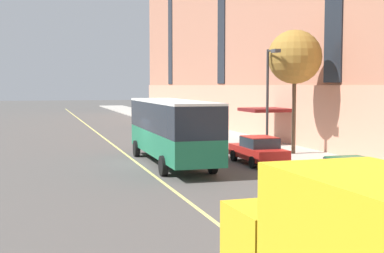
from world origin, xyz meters
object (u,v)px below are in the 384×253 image
Objects in this scene: city_bus at (171,127)px; street_lamp at (269,90)px; parked_car_white_2 at (170,125)px; parked_car_red_3 at (258,150)px; parked_car_navy_0 at (153,120)px; street_tree_mid_block at (295,57)px; parked_car_green_1 at (351,177)px.

street_lamp is at bearing 10.31° from city_bus.
city_bus reaches higher than parked_car_white_2.
parked_car_red_3 is 0.71× the size of street_lamp.
parked_car_white_2 is at bearing -88.93° from parked_car_navy_0.
street_tree_mid_block reaches higher than parked_car_red_3.
street_lamp is (6.37, 1.16, 2.03)m from city_bus.
street_tree_mid_block is at bearing 73.23° from parked_car_green_1.
city_bus is at bearing -169.41° from street_tree_mid_block.
street_tree_mid_block reaches higher than city_bus.
parked_car_navy_0 is 1.03× the size of parked_car_green_1.
street_lamp reaches higher than city_bus.
parked_car_navy_0 and parked_car_white_2 have the same top height.
parked_car_red_3 is at bearing -89.58° from parked_car_navy_0.
street_tree_mid_block is (3.51, 2.63, 5.32)m from parked_car_red_3.
street_lamp is (-1.86, -0.38, -2.00)m from street_tree_mid_block.
city_bus is 11.35m from parked_car_green_1.
parked_car_green_1 is 12.02m from street_lamp.
city_bus is at bearing 114.45° from parked_car_green_1.
parked_car_red_3 is 0.59× the size of street_tree_mid_block.
parked_car_white_2 is at bearing 101.76° from street_tree_mid_block.
street_tree_mid_block is at bearing 10.59° from city_bus.
parked_car_white_2 is 0.73× the size of street_lamp.
city_bus is 1.50× the size of street_tree_mid_block.
city_bus is at bearing -169.69° from street_lamp.
street_lamp is (1.85, -24.60, 3.33)m from parked_car_navy_0.
parked_car_white_2 is (-0.02, 28.99, 0.00)m from parked_car_green_1.
street_tree_mid_block is (8.22, 1.54, 4.03)m from city_bus.
city_bus is at bearing -103.93° from parked_car_white_2.
parked_car_navy_0 is at bearing 91.07° from parked_car_white_2.
parked_car_red_3 is (4.71, -1.09, -1.29)m from city_bus.
parked_car_red_3 is at bearing 89.73° from parked_car_green_1.
parked_car_white_2 is (0.13, -7.03, 0.00)m from parked_car_navy_0.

